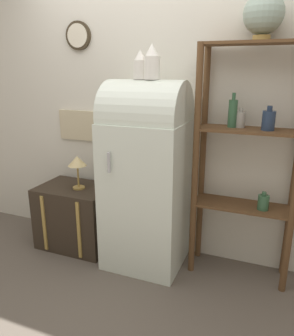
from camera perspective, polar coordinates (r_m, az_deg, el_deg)
name	(u,v)px	position (r m, az deg, el deg)	size (l,w,h in m)	color
ground_plane	(134,276)	(2.84, -2.20, -18.23)	(12.00, 12.00, 0.00)	#60564C
wall_back	(159,103)	(2.87, 2.17, 11.21)	(7.00, 0.09, 2.70)	silver
refrigerator	(146,173)	(2.69, -0.14, -0.86)	(0.64, 0.61, 1.56)	silver
suitcase_trunk	(77,216)	(3.21, -12.17, -8.16)	(0.67, 0.49, 0.59)	#33281E
shelf_unit	(247,151)	(2.57, 17.07, 2.79)	(0.77, 0.30, 1.81)	brown
globe	(264,14)	(2.56, 19.64, 23.92)	(0.27, 0.27, 0.31)	#AD8942
vase_left	(140,66)	(2.58, -1.20, 17.39)	(0.10, 0.10, 0.21)	white
vase_center	(152,63)	(2.54, 0.87, 17.84)	(0.12, 0.12, 0.26)	white
desk_lamp	(77,163)	(2.98, -12.04, 0.84)	(0.17, 0.17, 0.31)	#AD8942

